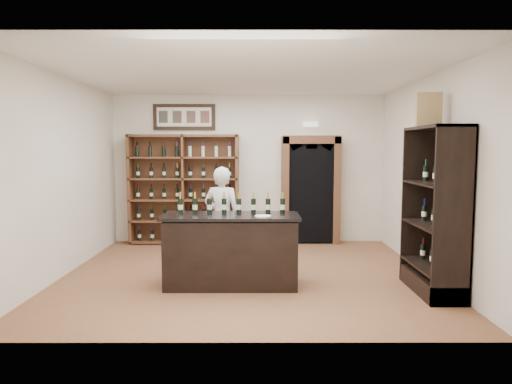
# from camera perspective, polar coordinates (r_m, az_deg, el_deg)

# --- Properties ---
(floor) EXTENTS (5.50, 5.50, 0.00)m
(floor) POSITION_cam_1_polar(r_m,az_deg,el_deg) (7.10, -1.20, -10.18)
(floor) COLOR brown
(floor) RESTS_ON ground
(ceiling) EXTENTS (5.50, 5.50, 0.00)m
(ceiling) POSITION_cam_1_polar(r_m,az_deg,el_deg) (6.92, -1.25, 14.50)
(ceiling) COLOR white
(ceiling) RESTS_ON wall_back
(wall_back) EXTENTS (5.50, 0.04, 3.00)m
(wall_back) POSITION_cam_1_polar(r_m,az_deg,el_deg) (9.34, -0.92, 2.90)
(wall_back) COLOR white
(wall_back) RESTS_ON ground
(wall_left) EXTENTS (0.04, 5.00, 3.00)m
(wall_left) POSITION_cam_1_polar(r_m,az_deg,el_deg) (7.43, -22.95, 1.85)
(wall_left) COLOR white
(wall_left) RESTS_ON ground
(wall_right) EXTENTS (0.04, 5.00, 3.00)m
(wall_right) POSITION_cam_1_polar(r_m,az_deg,el_deg) (7.33, 20.82, 1.88)
(wall_right) COLOR white
(wall_right) RESTS_ON ground
(wine_shelf) EXTENTS (2.20, 0.38, 2.20)m
(wine_shelf) POSITION_cam_1_polar(r_m,az_deg,el_deg) (9.31, -8.95, 0.36)
(wine_shelf) COLOR brown
(wine_shelf) RESTS_ON ground
(framed_picture) EXTENTS (1.25, 0.04, 0.52)m
(framed_picture) POSITION_cam_1_polar(r_m,az_deg,el_deg) (9.44, -8.95, 9.24)
(framed_picture) COLOR black
(framed_picture) RESTS_ON wall_back
(arched_doorway) EXTENTS (1.17, 0.35, 2.17)m
(arched_doorway) POSITION_cam_1_polar(r_m,az_deg,el_deg) (9.26, 6.82, 0.60)
(arched_doorway) COLOR black
(arched_doorway) RESTS_ON ground
(emergency_light) EXTENTS (0.30, 0.10, 0.10)m
(emergency_light) POSITION_cam_1_polar(r_m,az_deg,el_deg) (9.34, 6.84, 8.39)
(emergency_light) COLOR white
(emergency_light) RESTS_ON wall_back
(tasting_counter) EXTENTS (1.88, 0.78, 1.00)m
(tasting_counter) POSITION_cam_1_polar(r_m,az_deg,el_deg) (6.40, -3.12, -7.34)
(tasting_counter) COLOR black
(tasting_counter) RESTS_ON ground
(counter_bottle_0) EXTENTS (0.07, 0.07, 0.30)m
(counter_bottle_0) POSITION_cam_1_polar(r_m,az_deg,el_deg) (6.50, -9.43, -1.71)
(counter_bottle_0) COLOR black
(counter_bottle_0) RESTS_ON tasting_counter
(counter_bottle_1) EXTENTS (0.07, 0.07, 0.30)m
(counter_bottle_1) POSITION_cam_1_polar(r_m,az_deg,el_deg) (6.47, -7.64, -1.72)
(counter_bottle_1) COLOR black
(counter_bottle_1) RESTS_ON tasting_counter
(counter_bottle_2) EXTENTS (0.07, 0.07, 0.30)m
(counter_bottle_2) POSITION_cam_1_polar(r_m,az_deg,el_deg) (6.45, -5.82, -1.73)
(counter_bottle_2) COLOR black
(counter_bottle_2) RESTS_ON tasting_counter
(counter_bottle_3) EXTENTS (0.07, 0.07, 0.30)m
(counter_bottle_3) POSITION_cam_1_polar(r_m,az_deg,el_deg) (6.43, -4.00, -1.73)
(counter_bottle_3) COLOR black
(counter_bottle_3) RESTS_ON tasting_counter
(counter_bottle_4) EXTENTS (0.07, 0.07, 0.30)m
(counter_bottle_4) POSITION_cam_1_polar(r_m,az_deg,el_deg) (6.42, -2.17, -1.74)
(counter_bottle_4) COLOR black
(counter_bottle_4) RESTS_ON tasting_counter
(counter_bottle_5) EXTENTS (0.07, 0.07, 0.30)m
(counter_bottle_5) POSITION_cam_1_polar(r_m,az_deg,el_deg) (6.42, -0.33, -1.74)
(counter_bottle_5) COLOR black
(counter_bottle_5) RESTS_ON tasting_counter
(counter_bottle_6) EXTENTS (0.07, 0.07, 0.30)m
(counter_bottle_6) POSITION_cam_1_polar(r_m,az_deg,el_deg) (6.42, 1.51, -1.74)
(counter_bottle_6) COLOR black
(counter_bottle_6) RESTS_ON tasting_counter
(counter_bottle_7) EXTENTS (0.07, 0.07, 0.30)m
(counter_bottle_7) POSITION_cam_1_polar(r_m,az_deg,el_deg) (6.43, 3.34, -1.73)
(counter_bottle_7) COLOR black
(counter_bottle_7) RESTS_ON tasting_counter
(side_cabinet) EXTENTS (0.48, 1.20, 2.20)m
(side_cabinet) POSITION_cam_1_polar(r_m,az_deg,el_deg) (6.50, 21.57, -5.18)
(side_cabinet) COLOR black
(side_cabinet) RESTS_ON ground
(shopkeeper) EXTENTS (0.67, 0.52, 1.63)m
(shopkeeper) POSITION_cam_1_polar(r_m,az_deg,el_deg) (7.30, -4.26, -3.21)
(shopkeeper) COLOR silver
(shopkeeper) RESTS_ON ground
(plate) EXTENTS (0.22, 0.22, 0.02)m
(plate) POSITION_cam_1_polar(r_m,az_deg,el_deg) (6.09, 0.89, -3.05)
(plate) COLOR silver
(plate) RESTS_ON tasting_counter
(wine_crate) EXTENTS (0.34, 0.19, 0.46)m
(wine_crate) POSITION_cam_1_polar(r_m,az_deg,el_deg) (6.67, 20.77, 9.58)
(wine_crate) COLOR tan
(wine_crate) RESTS_ON side_cabinet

